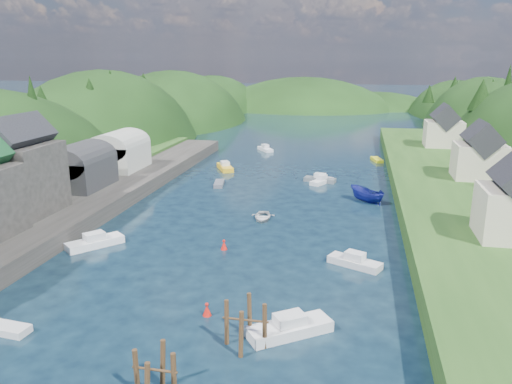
% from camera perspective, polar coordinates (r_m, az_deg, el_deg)
% --- Properties ---
extents(ground, '(600.00, 600.00, 0.00)m').
position_cam_1_polar(ground, '(81.33, 3.13, 1.27)').
color(ground, black).
rests_on(ground, ground).
extents(hillside_left, '(44.00, 245.56, 52.00)m').
position_cam_1_polar(hillside_left, '(120.77, -16.65, 1.36)').
color(hillside_left, black).
rests_on(hillside_left, ground).
extents(far_hills, '(103.00, 68.00, 44.00)m').
position_cam_1_polar(far_hills, '(204.62, 8.67, 6.51)').
color(far_hills, black).
rests_on(far_hills, ground).
extents(hill_trees, '(92.38, 149.35, 12.86)m').
position_cam_1_polar(hill_trees, '(93.98, 5.04, 9.91)').
color(hill_trees, black).
rests_on(hill_trees, ground).
extents(quay_left, '(12.00, 110.00, 2.00)m').
position_cam_1_polar(quay_left, '(62.62, -23.69, -3.37)').
color(quay_left, '#2D2B28').
rests_on(quay_left, ground).
extents(boat_sheds, '(7.00, 21.00, 7.50)m').
position_cam_1_polar(boat_sheds, '(78.20, -17.34, 3.98)').
color(boat_sheds, '#2D2D30').
rests_on(boat_sheds, quay_left).
extents(terrace_right, '(16.00, 120.00, 2.40)m').
position_cam_1_polar(terrace_right, '(71.79, 22.01, -0.75)').
color(terrace_right, '#234719').
rests_on(terrace_right, ground).
extents(right_bank_cottages, '(9.00, 59.24, 8.41)m').
position_cam_1_polar(right_bank_cottages, '(79.37, 23.46, 3.99)').
color(right_bank_cottages, beige).
rests_on(right_bank_cottages, terrace_right).
extents(piling_cluster_near, '(2.81, 2.66, 3.65)m').
position_cam_1_polar(piling_cluster_near, '(31.94, -11.45, -20.14)').
color(piling_cluster_near, '#382314').
rests_on(piling_cluster_near, ground).
extents(piling_cluster_far, '(3.26, 3.04, 3.89)m').
position_cam_1_polar(piling_cluster_far, '(35.91, -1.20, -15.24)').
color(piling_cluster_far, '#382314').
rests_on(piling_cluster_far, ground).
extents(channel_buoy_near, '(0.70, 0.70, 1.10)m').
position_cam_1_polar(channel_buoy_near, '(40.16, -5.63, -13.26)').
color(channel_buoy_near, red).
rests_on(channel_buoy_near, ground).
extents(channel_buoy_far, '(0.70, 0.70, 1.10)m').
position_cam_1_polar(channel_buoy_far, '(52.66, -3.68, -6.08)').
color(channel_buoy_far, red).
rests_on(channel_buoy_far, ground).
extents(moored_boats, '(35.13, 97.18, 2.20)m').
position_cam_1_polar(moored_boats, '(55.59, -2.09, -4.72)').
color(moored_boats, '#575F64').
rests_on(moored_boats, ground).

